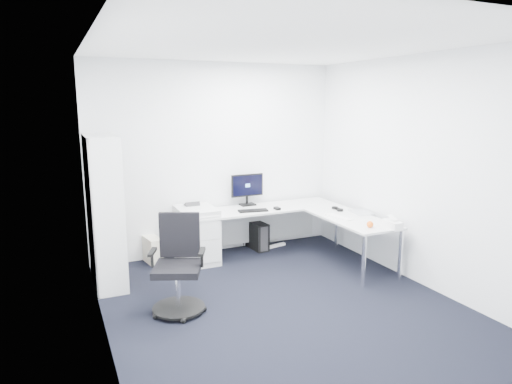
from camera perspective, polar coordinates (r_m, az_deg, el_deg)
name	(u,v)px	position (r m, az deg, el deg)	size (l,w,h in m)	color
ground	(283,306)	(5.05, 3.45, -14.07)	(4.20, 4.20, 0.00)	black
ceiling	(287,44)	(4.60, 3.87, 17.98)	(4.20, 4.20, 0.00)	white
wall_back	(216,159)	(6.55, -4.99, 4.10)	(3.60, 0.02, 2.70)	white
wall_front	(448,238)	(3.00, 22.84, -5.30)	(3.60, 0.02, 2.70)	white
wall_left	(99,198)	(4.13, -19.02, -0.67)	(0.02, 4.20, 2.70)	white
wall_right	(421,172)	(5.70, 19.88, 2.41)	(0.02, 4.20, 2.70)	white
l_desk	(272,236)	(6.33, 2.01, -5.52)	(2.28, 1.28, 0.67)	silver
drawer_pedestal	(197,235)	(6.27, -7.42, -5.34)	(0.50, 0.62, 0.76)	silver
bookshelf	(105,211)	(5.65, -18.40, -2.29)	(0.35, 0.89, 1.78)	silver
task_chair	(177,266)	(4.80, -9.81, -9.07)	(0.57, 0.57, 1.01)	black
black_pc_tower	(257,236)	(6.81, 0.17, -5.46)	(0.18, 0.41, 0.40)	black
beige_pc_tower	(153,250)	(6.41, -12.81, -7.06)	(0.17, 0.37, 0.36)	beige
power_strip	(276,246)	(6.95, 2.55, -6.70)	(0.32, 0.06, 0.04)	white
monitor	(247,189)	(6.64, -1.07, 0.34)	(0.49, 0.16, 0.47)	black
black_keyboard	(253,211)	(6.31, -0.37, -2.34)	(0.41, 0.14, 0.02)	black
mouse	(277,208)	(6.42, 2.65, -2.06)	(0.06, 0.11, 0.03)	black
desk_phone	(192,207)	(6.34, -8.05, -1.83)	(0.20, 0.20, 0.14)	#29292B
laptop	(362,204)	(6.36, 13.09, -1.52)	(0.34, 0.33, 0.24)	silver
white_keyboard	(339,217)	(6.08, 10.35, -3.08)	(0.12, 0.41, 0.01)	white
headphones	(337,208)	(6.49, 10.14, -1.99)	(0.13, 0.21, 0.05)	black
orange_fruit	(370,224)	(5.66, 14.06, -3.95)	(0.08, 0.08, 0.08)	orange
tissue_box	(392,225)	(5.71, 16.62, -3.92)	(0.13, 0.26, 0.09)	white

